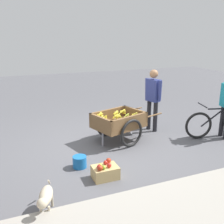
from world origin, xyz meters
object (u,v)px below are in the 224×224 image
bicycle (218,124)px  dog (45,197)px  fruit_cart (119,123)px  plastic_bucket (80,162)px  apple_crate (105,172)px  vendor_person (153,95)px

bicycle → dog: size_ratio=2.49×
fruit_cart → bicycle: 2.41m
plastic_bucket → fruit_cart: bearing=-142.3°
dog → plastic_bucket: 1.40m
bicycle → apple_crate: size_ratio=3.68×
plastic_bucket → dog: bearing=55.3°
vendor_person → fruit_cart: bearing=17.2°
plastic_bucket → apple_crate: 0.63m
vendor_person → bicycle: 1.72m
apple_crate → vendor_person: bearing=-137.6°
bicycle → fruit_cart: bearing=-17.5°
vendor_person → bicycle: vendor_person is taller
vendor_person → plastic_bucket: 2.75m
plastic_bucket → bicycle: bearing=-176.8°
bicycle → apple_crate: bicycle is taller
plastic_bucket → apple_crate: apple_crate is taller
fruit_cart → vendor_person: (-1.10, -0.34, 0.51)m
fruit_cart → apple_crate: bearing=58.8°
fruit_cart → dog: bearing=46.1°
apple_crate → bicycle: bearing=-166.8°
dog → bicycle: bearing=-162.7°
vendor_person → apple_crate: vendor_person is taller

